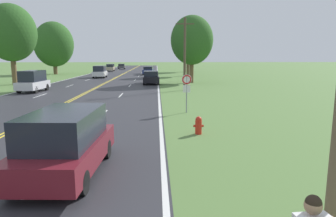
{
  "coord_description": "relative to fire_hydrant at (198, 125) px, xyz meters",
  "views": [
    {
      "loc": [
        6.63,
        -0.66,
        3.31
      ],
      "look_at": [
        7.15,
        13.12,
        0.94
      ],
      "focal_mm": 32.0,
      "sensor_mm": 36.0,
      "label": 1
    }
  ],
  "objects": [
    {
      "name": "tree_left_verge",
      "position": [
        -19.09,
        24.58,
        5.74
      ],
      "size": [
        5.87,
        5.87,
        9.54
      ],
      "color": "brown",
      "rests_on": "ground"
    },
    {
      "name": "car_champagne_van_distant",
      "position": [
        -12.76,
        59.56,
        0.5
      ],
      "size": [
        1.96,
        4.89,
        1.69
      ],
      "rotation": [
        0.0,
        0.0,
        1.61
      ],
      "color": "black",
      "rests_on": "ground"
    },
    {
      "name": "tree_right_cluster",
      "position": [
        3.75,
        40.6,
        5.73
      ],
      "size": [
        4.95,
        4.95,
        9.01
      ],
      "color": "brown",
      "rests_on": "ground"
    },
    {
      "name": "traffic_sign",
      "position": [
        -0.01,
        5.12,
        1.32
      ],
      "size": [
        0.6,
        0.1,
        2.29
      ],
      "color": "gray",
      "rests_on": "ground"
    },
    {
      "name": "tree_far_back",
      "position": [
        2.74,
        26.38,
        5.03
      ],
      "size": [
        5.42,
        5.42,
        8.57
      ],
      "color": "brown",
      "rests_on": "ground"
    },
    {
      "name": "fire_hydrant",
      "position": [
        0.0,
        0.0,
        0.0
      ],
      "size": [
        0.45,
        0.29,
        0.78
      ],
      "color": "red",
      "rests_on": "ground"
    },
    {
      "name": "car_silver_van_approaching",
      "position": [
        -13.69,
        16.59,
        0.65
      ],
      "size": [
        1.93,
        4.1,
        2.05
      ],
      "rotation": [
        0.0,
        0.0,
        1.53
      ],
      "color": "black",
      "rests_on": "ground"
    },
    {
      "name": "utility_pole_midground",
      "position": [
        1.0,
        17.44,
        3.31
      ],
      "size": [
        1.8,
        0.24,
        7.11
      ],
      "color": "brown",
      "rests_on": "ground"
    },
    {
      "name": "car_maroon_van_nearest",
      "position": [
        -4.4,
        -4.31,
        0.54
      ],
      "size": [
        2.12,
        4.45,
        1.83
      ],
      "rotation": [
        0.0,
        0.0,
        -1.62
      ],
      "color": "black",
      "rests_on": "ground"
    },
    {
      "name": "tree_behind_sign",
      "position": [
        -21.61,
        47.18,
        5.34
      ],
      "size": [
        7.45,
        7.45,
        10.04
      ],
      "color": "brown",
      "rests_on": "ground"
    },
    {
      "name": "tree_mid_treeline",
      "position": [
        4.57,
        55.08,
        5.44
      ],
      "size": [
        5.59,
        5.59,
        9.07
      ],
      "color": "brown",
      "rests_on": "ground"
    },
    {
      "name": "car_dark_grey_sedan_horizon",
      "position": [
        -11.52,
        71.91,
        0.36
      ],
      "size": [
        2.02,
        4.05,
        1.46
      ],
      "rotation": [
        0.0,
        0.0,
        1.61
      ],
      "color": "black",
      "rests_on": "ground"
    },
    {
      "name": "car_dark_blue_sedan_receding",
      "position": [
        -3.38,
        44.33,
        0.42
      ],
      "size": [
        2.05,
        4.71,
        1.57
      ],
      "rotation": [
        0.0,
        0.0,
        -1.62
      ],
      "color": "black",
      "rests_on": "ground"
    },
    {
      "name": "car_black_sedan_mid_near",
      "position": [
        -2.53,
        24.85,
        0.41
      ],
      "size": [
        2.11,
        4.66,
        1.6
      ],
      "rotation": [
        0.0,
        0.0,
        -1.53
      ],
      "color": "black",
      "rests_on": "ground"
    },
    {
      "name": "car_white_van_mid_far",
      "position": [
        -11.05,
        36.76,
        0.6
      ],
      "size": [
        2.1,
        4.66,
        1.92
      ],
      "rotation": [
        0.0,
        0.0,
        1.61
      ],
      "color": "black",
      "rests_on": "ground"
    }
  ]
}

